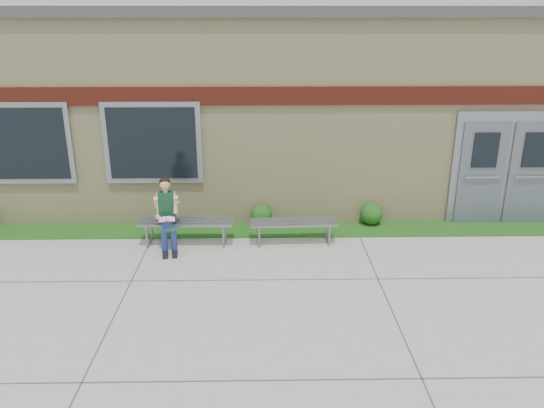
{
  "coord_description": "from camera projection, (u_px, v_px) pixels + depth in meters",
  "views": [
    {
      "loc": [
        -0.87,
        -7.15,
        4.06
      ],
      "look_at": [
        -0.7,
        1.7,
        0.88
      ],
      "focal_mm": 35.0,
      "sensor_mm": 36.0,
      "label": 1
    }
  ],
  "objects": [
    {
      "name": "bench_right",
      "position": [
        294.0,
        226.0,
        9.89
      ],
      "size": [
        1.64,
        0.5,
        0.42
      ],
      "rotation": [
        0.0,
        0.0,
        0.03
      ],
      "color": "gray",
      "rests_on": "ground"
    },
    {
      "name": "girl",
      "position": [
        167.0,
        212.0,
        9.54
      ],
      "size": [
        0.49,
        0.79,
        1.31
      ],
      "rotation": [
        0.0,
        0.0,
        0.16
      ],
      "color": "navy",
      "rests_on": "ground"
    },
    {
      "name": "school_building",
      "position": [
        297.0,
        98.0,
        13.04
      ],
      "size": [
        16.2,
        6.22,
        4.2
      ],
      "color": "beige",
      "rests_on": "ground"
    },
    {
      "name": "shrub_east",
      "position": [
        371.0,
        214.0,
        10.74
      ],
      "size": [
        0.45,
        0.45,
        0.45
      ],
      "primitive_type": "sphere",
      "color": "#1B4913",
      "rests_on": "grass_strip"
    },
    {
      "name": "ground",
      "position": [
        320.0,
        295.0,
        8.12
      ],
      "size": [
        80.0,
        80.0,
        0.0
      ],
      "primitive_type": "plane",
      "color": "#9E9E99",
      "rests_on": "ground"
    },
    {
      "name": "shrub_mid",
      "position": [
        261.0,
        215.0,
        10.71
      ],
      "size": [
        0.43,
        0.43,
        0.43
      ],
      "primitive_type": "sphere",
      "color": "#1B4913",
      "rests_on": "grass_strip"
    },
    {
      "name": "grass_strip",
      "position": [
        306.0,
        229.0,
        10.56
      ],
      "size": [
        16.0,
        0.8,
        0.02
      ],
      "primitive_type": "cube",
      "color": "#1B4913",
      "rests_on": "ground"
    },
    {
      "name": "bench_left",
      "position": [
        186.0,
        226.0,
        9.84
      ],
      "size": [
        1.77,
        0.53,
        0.46
      ],
      "rotation": [
        0.0,
        0.0,
        -0.02
      ],
      "color": "gray",
      "rests_on": "ground"
    }
  ]
}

